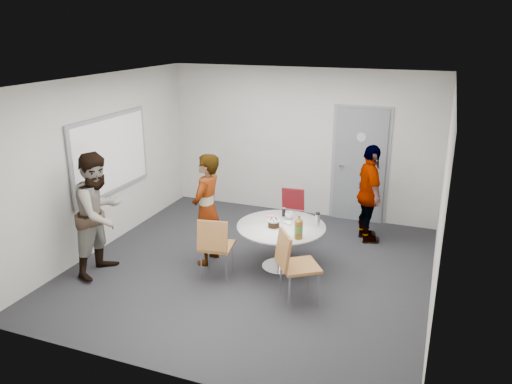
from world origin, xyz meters
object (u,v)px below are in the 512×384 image
at_px(person_main, 207,209).
at_px(whiteboard, 111,154).
at_px(chair_far, 291,209).
at_px(door, 360,166).
at_px(chair_near_right, 292,260).
at_px(person_left, 100,214).
at_px(chair_near_left, 215,243).
at_px(table, 282,231).
at_px(person_right, 369,194).

bearing_deg(person_main, whiteboard, -95.83).
distance_m(whiteboard, chair_far, 3.04).
bearing_deg(door, chair_near_right, -94.96).
bearing_deg(chair_far, person_left, 41.17).
bearing_deg(chair_near_left, chair_far, 63.45).
height_order(whiteboard, person_main, whiteboard).
relative_size(whiteboard, chair_near_left, 2.06).
bearing_deg(table, person_main, -170.64).
xyz_separation_m(chair_near_right, person_left, (-2.77, -0.15, 0.29)).
bearing_deg(chair_near_right, chair_near_left, -134.03).
xyz_separation_m(door, chair_far, (-0.90, -1.18, -0.52)).
relative_size(table, person_left, 0.72).
distance_m(door, person_left, 4.51).
relative_size(table, chair_near_left, 1.38).
relative_size(table, person_right, 0.79).
distance_m(chair_near_left, chair_far, 1.89).
relative_size(person_main, person_left, 0.94).
bearing_deg(chair_near_left, person_main, 116.18).
bearing_deg(whiteboard, chair_near_left, -18.23).
bearing_deg(whiteboard, table, -0.78).
relative_size(chair_far, person_main, 0.50).
height_order(chair_far, person_main, person_main).
height_order(door, chair_near_right, door).
bearing_deg(person_left, chair_far, -42.61).
xyz_separation_m(chair_near_right, person_right, (0.59, 2.30, 0.21)).
xyz_separation_m(chair_near_right, person_main, (-1.51, 0.67, 0.24)).
distance_m(door, person_right, 0.95).
bearing_deg(person_right, chair_near_right, 140.89).
bearing_deg(chair_near_right, person_left, -121.54).
bearing_deg(person_left, chair_near_left, -75.53).
height_order(chair_near_left, person_left, person_left).
bearing_deg(table, chair_far, 100.63).
relative_size(whiteboard, person_right, 1.17).
height_order(chair_near_left, person_main, person_main).
bearing_deg(chair_near_left, table, 31.18).
xyz_separation_m(chair_far, person_left, (-2.15, -2.14, 0.39)).
bearing_deg(table, chair_near_left, -139.09).
height_order(door, person_left, door).
height_order(chair_near_right, person_left, person_left).
bearing_deg(table, door, 73.67).
bearing_deg(person_left, door, -40.04).
xyz_separation_m(person_main, person_left, (-1.26, -0.82, 0.05)).
xyz_separation_m(door, chair_near_left, (-1.44, -2.98, -0.46)).
height_order(person_left, person_right, person_left).
relative_size(chair_near_left, chair_near_right, 0.95).
height_order(chair_near_right, person_main, person_main).
height_order(whiteboard, chair_near_right, whiteboard).
xyz_separation_m(chair_near_right, chair_far, (-0.62, 2.00, -0.09)).
relative_size(chair_far, person_left, 0.47).
bearing_deg(person_left, person_main, -54.60).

